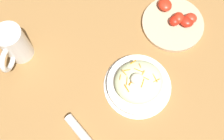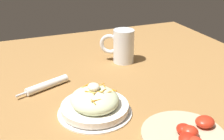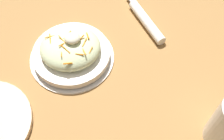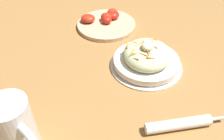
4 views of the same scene
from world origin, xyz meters
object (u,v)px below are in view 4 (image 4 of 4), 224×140
Objects in this scene: salad_plate at (147,58)px; beer_mug at (16,130)px; tomato_plate at (106,23)px; napkin_roll at (179,124)px.

beer_mug reaches higher than salad_plate.
tomato_plate is (0.53, -0.06, -0.05)m from beer_mug.
salad_plate is 0.23m from napkin_roll.
napkin_roll is at bearing -154.25° from salad_plate.
salad_plate is 1.60× the size of beer_mug.
salad_plate is 1.01× the size of tomato_plate.
beer_mug is 0.63× the size of tomato_plate.
salad_plate is at bearing -139.52° from tomato_plate.
napkin_roll is (-0.20, -0.10, -0.02)m from salad_plate.
napkin_roll is (0.12, -0.33, -0.05)m from beer_mug.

